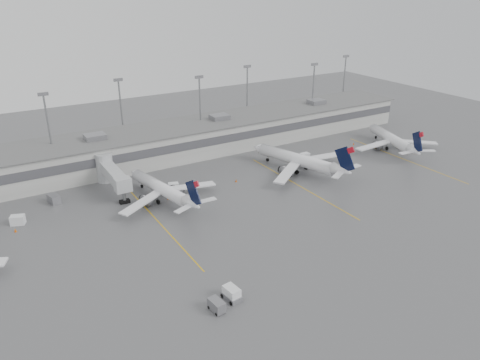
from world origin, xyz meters
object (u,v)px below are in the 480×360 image
jet_far_right (393,140)px  jet_mid_right (300,160)px  jet_mid_left (164,189)px  baggage_tug (232,295)px

jet_far_right → jet_mid_right: bearing=-162.2°
jet_mid_right → jet_far_right: bearing=-17.2°
jet_far_right → jet_mid_left: bearing=-163.5°
jet_mid_left → jet_far_right: size_ratio=0.99×
jet_mid_right → baggage_tug: bearing=-155.6°
jet_mid_right → baggage_tug: 53.82m
jet_far_right → baggage_tug: 81.47m
baggage_tug → jet_mid_left: bearing=76.3°
jet_mid_right → baggage_tug: jet_mid_right is taller
jet_far_right → baggage_tug: jet_far_right is taller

